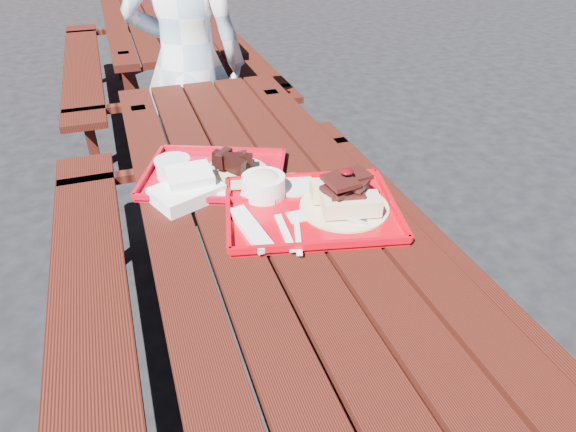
% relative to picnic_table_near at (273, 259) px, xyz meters
% --- Properties ---
extents(ground, '(60.00, 60.00, 0.00)m').
position_rel_picnic_table_near_xyz_m(ground, '(0.00, 0.00, -0.56)').
color(ground, black).
rests_on(ground, ground).
extents(picnic_table_near, '(1.41, 2.40, 0.75)m').
position_rel_picnic_table_near_xyz_m(picnic_table_near, '(0.00, 0.00, 0.00)').
color(picnic_table_near, '#3F140C').
rests_on(picnic_table_near, ground).
extents(picnic_table_far, '(1.41, 2.40, 0.75)m').
position_rel_picnic_table_near_xyz_m(picnic_table_far, '(0.00, 2.80, 0.00)').
color(picnic_table_far, '#3F140C').
rests_on(picnic_table_far, ground).
extents(near_tray, '(0.57, 0.48, 0.16)m').
position_rel_picnic_table_near_xyz_m(near_tray, '(0.11, -0.04, 0.23)').
color(near_tray, '#C0000D').
rests_on(near_tray, picnic_table_near).
extents(far_tray, '(0.54, 0.49, 0.08)m').
position_rel_picnic_table_near_xyz_m(far_tray, '(-0.13, 0.24, 0.21)').
color(far_tray, '#B20418').
rests_on(far_tray, picnic_table_near).
extents(white_cloth, '(0.24, 0.21, 0.08)m').
position_rel_picnic_table_near_xyz_m(white_cloth, '(-0.22, 0.15, 0.22)').
color(white_cloth, white).
rests_on(white_cloth, picnic_table_near).
extents(person, '(0.67, 0.55, 1.60)m').
position_rel_picnic_table_near_xyz_m(person, '(-0.02, 1.34, 0.24)').
color(person, '#A5C4E1').
rests_on(person, ground).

